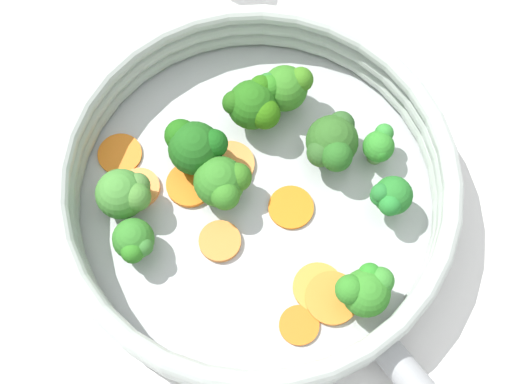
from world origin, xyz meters
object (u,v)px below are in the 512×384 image
skillet (256,200)px  broccoli_floret_6 (366,290)px  broccoli_floret_3 (125,194)px  carrot_slice_6 (120,154)px  broccoli_floret_2 (195,146)px  carrot_slice_8 (291,207)px  broccoli_floret_9 (378,143)px  carrot_slice_1 (190,185)px  broccoli_floret_4 (253,105)px  carrot_slice_7 (299,325)px  broccoli_floret_0 (222,183)px  carrot_slice_0 (332,298)px  broccoli_floret_5 (282,88)px  carrot_slice_2 (220,241)px  broccoli_floret_7 (332,143)px  broccoli_floret_1 (134,241)px  carrot_slice_3 (318,287)px  carrot_slice_4 (139,188)px  carrot_slice_5 (230,164)px  broccoli_floret_8 (390,197)px

skillet → broccoli_floret_6: bearing=-65.9°
skillet → broccoli_floret_3: 0.12m
broccoli_floret_3 → carrot_slice_6: bearing=83.7°
broccoli_floret_2 → broccoli_floret_6: 0.19m
carrot_slice_6 → carrot_slice_8: size_ratio=1.00×
broccoli_floret_6 → broccoli_floret_9: bearing=61.6°
carrot_slice_1 → broccoli_floret_9: broccoli_floret_9 is taller
carrot_slice_6 → broccoli_floret_4: bearing=-4.9°
carrot_slice_7 → broccoli_floret_0: 0.14m
carrot_slice_0 → broccoli_floret_6: bearing=-19.3°
skillet → broccoli_floret_2: (-0.04, 0.05, 0.04)m
broccoli_floret_0 → broccoli_floret_5: size_ratio=0.96×
carrot_slice_2 → broccoli_floret_2: bearing=85.6°
broccoli_floret_7 → broccoli_floret_1: bearing=-172.3°
carrot_slice_6 → broccoli_floret_6: size_ratio=0.80×
carrot_slice_3 → carrot_slice_7: bearing=-137.9°
broccoli_floret_1 → broccoli_floret_2: (0.07, 0.06, 0.01)m
carrot_slice_4 → broccoli_floret_0: 0.08m
broccoli_floret_7 → skillet: bearing=-168.4°
broccoli_floret_2 → skillet: bearing=-55.0°
carrot_slice_0 → broccoli_floret_9: broccoli_floret_9 is taller
carrot_slice_7 → broccoli_floret_2: size_ratio=0.63×
broccoli_floret_0 → carrot_slice_4: bearing=156.6°
broccoli_floret_1 → broccoli_floret_7: bearing=7.7°
carrot_slice_7 → carrot_slice_0: bearing=18.8°
broccoli_floret_4 → carrot_slice_7: bearing=-98.7°
broccoli_floret_4 → broccoli_floret_9: broccoli_floret_4 is taller
broccoli_floret_0 → broccoli_floret_6: size_ratio=1.01×
carrot_slice_6 → broccoli_floret_0: bearing=-41.8°
broccoli_floret_0 → carrot_slice_3: bearing=-66.6°
carrot_slice_5 → broccoli_floret_7: 0.09m
carrot_slice_7 → broccoli_floret_5: broccoli_floret_5 is taller
carrot_slice_3 → broccoli_floret_1: (-0.13, 0.08, 0.02)m
carrot_slice_6 → broccoli_floret_2: 0.08m
carrot_slice_8 → broccoli_floret_5: 0.11m
carrot_slice_6 → broccoli_floret_7: 0.19m
carrot_slice_4 → broccoli_floret_1: bearing=-107.8°
broccoli_floret_0 → carrot_slice_6: bearing=138.2°
carrot_slice_6 → broccoli_floret_3: (-0.01, -0.05, 0.02)m
carrot_slice_1 → carrot_slice_8: (0.08, -0.05, -0.00)m
carrot_slice_6 → broccoli_floret_6: 0.25m
carrot_slice_5 → broccoli_floret_5: (0.07, 0.04, 0.03)m
carrot_slice_5 → broccoli_floret_9: bearing=-15.3°
skillet → broccoli_floret_0: size_ratio=6.44×
carrot_slice_4 → broccoli_floret_8: bearing=-25.0°
broccoli_floret_2 → broccoli_floret_4: 0.06m
broccoli_floret_6 → broccoli_floret_7: size_ratio=0.95×
carrot_slice_6 → broccoli_floret_8: broccoli_floret_8 is taller
carrot_slice_7 → broccoli_floret_7: bearing=58.6°
carrot_slice_1 → carrot_slice_4: (-0.04, 0.01, -0.00)m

